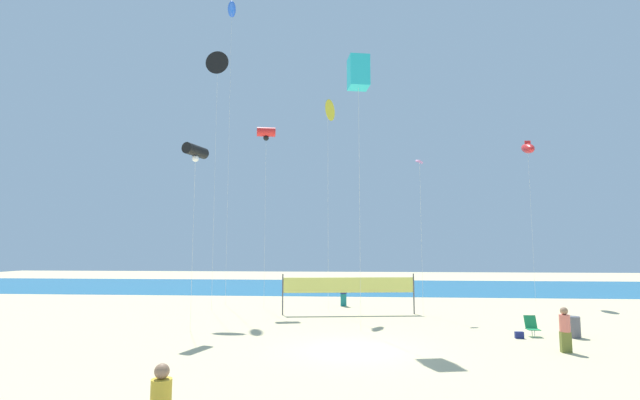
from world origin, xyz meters
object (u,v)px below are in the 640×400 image
object	(u,v)px
trash_barrel	(573,327)
kite_cyan_box	(358,73)
kite_blue_inflatable	(232,10)
kite_yellow_delta	(328,111)
kite_red_tube	(266,133)
beachgoer_navy_shirt	(343,292)
kite_black_tube	(196,152)
kite_pink_diamond	(420,165)
beachgoer_coral_shirt	(565,328)
volleyball_net	(349,287)
kite_black_delta	(218,64)
beach_handbag	(519,335)
folding_beach_chair	(532,325)
kite_red_inflatable	(528,148)

from	to	relation	value
trash_barrel	kite_cyan_box	distance (m)	15.41
kite_blue_inflatable	kite_yellow_delta	bearing A→B (deg)	-20.35
kite_red_tube	kite_cyan_box	bearing A→B (deg)	-51.55
beachgoer_navy_shirt	kite_cyan_box	xyz separation A→B (m)	(1.07, -9.52, 11.70)
kite_black_tube	kite_pink_diamond	distance (m)	13.40
beachgoer_coral_shirt	kite_yellow_delta	xyz separation A→B (m)	(-9.64, 10.63, 12.03)
kite_blue_inflatable	kite_cyan_box	distance (m)	16.21
kite_blue_inflatable	kite_pink_diamond	world-z (taller)	kite_blue_inflatable
volleyball_net	kite_black_delta	xyz separation A→B (m)	(-8.75, 1.13, 14.69)
kite_cyan_box	kite_pink_diamond	bearing A→B (deg)	56.93
beach_handbag	kite_pink_diamond	size ratio (longest dim) A/B	0.04
beachgoer_navy_shirt	volleyball_net	world-z (taller)	volleyball_net
beach_handbag	kite_cyan_box	size ratio (longest dim) A/B	0.03
folding_beach_chair	trash_barrel	xyz separation A→B (m)	(1.71, -0.18, -0.01)
beachgoer_coral_shirt	kite_black_delta	world-z (taller)	kite_black_delta
beachgoer_navy_shirt	kite_red_inflatable	distance (m)	18.02
kite_red_tube	kite_blue_inflatable	size ratio (longest dim) A/B	0.55
kite_blue_inflatable	kite_cyan_box	xyz separation A→B (m)	(9.35, -9.65, -9.07)
kite_yellow_delta	kite_pink_diamond	world-z (taller)	kite_yellow_delta
kite_black_delta	kite_pink_diamond	bearing A→B (deg)	-4.12
folding_beach_chair	volleyball_net	xyz separation A→B (m)	(-8.30, 6.09, 1.17)
beachgoer_navy_shirt	kite_cyan_box	world-z (taller)	kite_cyan_box
folding_beach_chair	kite_black_delta	xyz separation A→B (m)	(-17.05, 7.22, 15.86)
beachgoer_coral_shirt	beach_handbag	bearing A→B (deg)	-63.34
volleyball_net	beach_handbag	bearing A→B (deg)	-41.58
volleyball_net	kite_red_inflatable	size ratio (longest dim) A/B	0.65
beachgoer_navy_shirt	folding_beach_chair	world-z (taller)	beachgoer_navy_shirt
trash_barrel	kite_black_tube	distance (m)	19.36
kite_black_tube	kite_blue_inflatable	size ratio (longest dim) A/B	0.41
kite_yellow_delta	kite_black_tube	bearing A→B (deg)	-130.43
trash_barrel	kite_black_delta	distance (m)	25.66
trash_barrel	kite_red_inflatable	distance (m)	18.17
beach_handbag	kite_black_delta	distance (m)	24.25
trash_barrel	kite_blue_inflatable	size ratio (longest dim) A/B	0.04
beachgoer_navy_shirt	trash_barrel	size ratio (longest dim) A/B	2.02
beachgoer_coral_shirt	folding_beach_chair	world-z (taller)	beachgoer_coral_shirt
kite_black_tube	kite_blue_inflatable	xyz separation A→B (m)	(-1.21, 9.99, 13.03)
folding_beach_chair	kite_blue_inflatable	size ratio (longest dim) A/B	0.04
kite_black_delta	kite_cyan_box	bearing A→B (deg)	-35.62
kite_yellow_delta	kite_blue_inflatable	xyz separation A→B (m)	(-7.39, 2.74, 8.83)
beachgoer_navy_shirt	beachgoer_coral_shirt	bearing A→B (deg)	-133.94
kite_yellow_delta	kite_red_inflatable	distance (m)	16.33
beach_handbag	kite_blue_inflatable	xyz separation A→B (m)	(-16.24, 10.73, 21.61)
beachgoer_coral_shirt	trash_barrel	distance (m)	3.52
kite_red_inflatable	kite_red_tube	bearing A→B (deg)	-164.46
beachgoer_navy_shirt	kite_black_tube	size ratio (longest dim) A/B	0.20
folding_beach_chair	kite_black_tube	world-z (taller)	kite_black_tube
kite_red_tube	kite_black_tube	bearing A→B (deg)	-102.93
beachgoer_coral_shirt	folding_beach_chair	distance (m)	3.27
kite_pink_diamond	trash_barrel	bearing A→B (deg)	-49.07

